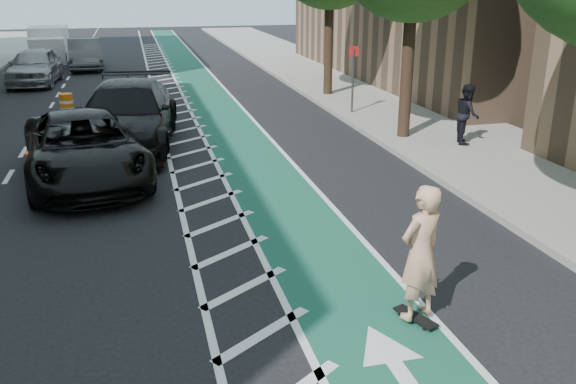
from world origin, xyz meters
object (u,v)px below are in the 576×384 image
object	(u,v)px
skateboarder	(421,253)
suv_near	(84,148)
suv_far	(127,116)
barrel_a	(41,173)

from	to	relation	value
skateboarder	suv_near	distance (m)	9.49
skateboarder	suv_far	size ratio (longest dim) A/B	0.31
suv_far	barrel_a	xyz separation A→B (m)	(-1.98, -3.60, -0.49)
skateboarder	barrel_a	size ratio (longest dim) A/B	2.10
suv_near	suv_far	bearing A→B (deg)	63.20
suv_far	barrel_a	world-z (taller)	suv_far
suv_near	barrel_a	distance (m)	1.22
skateboarder	barrel_a	bearing A→B (deg)	-72.34
barrel_a	suv_near	bearing A→B (deg)	33.58
suv_near	suv_far	xyz separation A→B (m)	(1.01, 2.96, 0.12)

